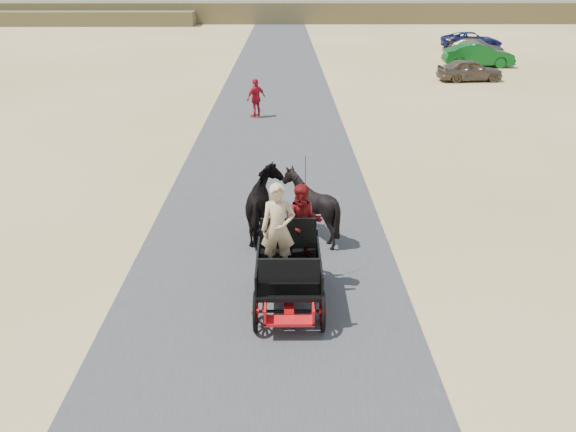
{
  "coord_description": "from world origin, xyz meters",
  "views": [
    {
      "loc": [
        0.44,
        -11.94,
        6.15
      ],
      "look_at": [
        0.53,
        -0.74,
        1.2
      ],
      "focal_mm": 35.0,
      "sensor_mm": 36.0,
      "label": 1
    }
  ],
  "objects_px": {
    "horse_left": "(265,206)",
    "pedestrian": "(256,98)",
    "horse_right": "(310,206)",
    "carriage": "(289,287)",
    "car_c": "(476,47)",
    "car_a": "(470,70)",
    "car_b": "(478,55)",
    "car_d": "(472,41)"
  },
  "relations": [
    {
      "from": "horse_left",
      "to": "car_a",
      "type": "relative_size",
      "value": 0.53
    },
    {
      "from": "carriage",
      "to": "car_d",
      "type": "bearing_deg",
      "value": 68.16
    },
    {
      "from": "carriage",
      "to": "car_b",
      "type": "relative_size",
      "value": 0.52
    },
    {
      "from": "carriage",
      "to": "horse_right",
      "type": "distance_m",
      "value": 3.09
    },
    {
      "from": "horse_right",
      "to": "car_d",
      "type": "distance_m",
      "value": 38.75
    },
    {
      "from": "horse_left",
      "to": "pedestrian",
      "type": "xyz_separation_m",
      "value": [
        -0.77,
        12.43,
        0.02
      ]
    },
    {
      "from": "horse_right",
      "to": "pedestrian",
      "type": "relative_size",
      "value": 0.98
    },
    {
      "from": "car_a",
      "to": "pedestrian",
      "type": "bearing_deg",
      "value": 120.55
    },
    {
      "from": "car_b",
      "to": "pedestrian",
      "type": "bearing_deg",
      "value": 136.99
    },
    {
      "from": "car_b",
      "to": "car_d",
      "type": "xyz_separation_m",
      "value": [
        2.37,
        9.16,
        -0.08
      ]
    },
    {
      "from": "pedestrian",
      "to": "car_c",
      "type": "distance_m",
      "value": 25.38
    },
    {
      "from": "pedestrian",
      "to": "car_d",
      "type": "relative_size",
      "value": 0.35
    },
    {
      "from": "horse_left",
      "to": "horse_right",
      "type": "relative_size",
      "value": 1.18
    },
    {
      "from": "horse_right",
      "to": "car_c",
      "type": "distance_m",
      "value": 35.07
    },
    {
      "from": "pedestrian",
      "to": "car_b",
      "type": "height_order",
      "value": "pedestrian"
    },
    {
      "from": "car_b",
      "to": "car_c",
      "type": "bearing_deg",
      "value": -13.63
    },
    {
      "from": "carriage",
      "to": "car_b",
      "type": "distance_m",
      "value": 32.38
    },
    {
      "from": "horse_right",
      "to": "pedestrian",
      "type": "height_order",
      "value": "pedestrian"
    },
    {
      "from": "pedestrian",
      "to": "car_a",
      "type": "height_order",
      "value": "pedestrian"
    },
    {
      "from": "horse_left",
      "to": "horse_right",
      "type": "xyz_separation_m",
      "value": [
        1.1,
        0.0,
        0.0
      ]
    },
    {
      "from": "carriage",
      "to": "pedestrian",
      "type": "height_order",
      "value": "pedestrian"
    },
    {
      "from": "carriage",
      "to": "car_a",
      "type": "xyz_separation_m",
      "value": [
        10.97,
        24.23,
        0.28
      ]
    },
    {
      "from": "car_b",
      "to": "car_c",
      "type": "distance_m",
      "value": 5.71
    },
    {
      "from": "carriage",
      "to": "car_a",
      "type": "bearing_deg",
      "value": 65.65
    },
    {
      "from": "car_a",
      "to": "car_b",
      "type": "xyz_separation_m",
      "value": [
        2.19,
        5.35,
        0.13
      ]
    },
    {
      "from": "horse_left",
      "to": "car_c",
      "type": "bearing_deg",
      "value": -115.53
    },
    {
      "from": "horse_left",
      "to": "pedestrian",
      "type": "distance_m",
      "value": 12.45
    },
    {
      "from": "car_c",
      "to": "horse_left",
      "type": "bearing_deg",
      "value": -178.92
    },
    {
      "from": "carriage",
      "to": "car_a",
      "type": "height_order",
      "value": "car_a"
    },
    {
      "from": "carriage",
      "to": "horse_left",
      "type": "xyz_separation_m",
      "value": [
        -0.55,
        3.0,
        0.49
      ]
    },
    {
      "from": "car_a",
      "to": "car_c",
      "type": "relative_size",
      "value": 0.89
    },
    {
      "from": "car_d",
      "to": "car_c",
      "type": "bearing_deg",
      "value": 173.63
    },
    {
      "from": "car_c",
      "to": "pedestrian",
      "type": "bearing_deg",
      "value": 167.28
    },
    {
      "from": "horse_right",
      "to": "pedestrian",
      "type": "bearing_deg",
      "value": -81.42
    },
    {
      "from": "horse_right",
      "to": "car_c",
      "type": "height_order",
      "value": "horse_right"
    },
    {
      "from": "car_a",
      "to": "car_d",
      "type": "distance_m",
      "value": 15.2
    },
    {
      "from": "horse_left",
      "to": "car_c",
      "type": "xyz_separation_m",
      "value": [
        15.31,
        32.06,
        -0.24
      ]
    },
    {
      "from": "horse_right",
      "to": "car_a",
      "type": "bearing_deg",
      "value": -116.13
    },
    {
      "from": "pedestrian",
      "to": "car_c",
      "type": "bearing_deg",
      "value": -172.08
    },
    {
      "from": "car_c",
      "to": "car_d",
      "type": "height_order",
      "value": "car_d"
    },
    {
      "from": "horse_left",
      "to": "pedestrian",
      "type": "bearing_deg",
      "value": -86.44
    },
    {
      "from": "horse_left",
      "to": "car_b",
      "type": "distance_m",
      "value": 29.91
    }
  ]
}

